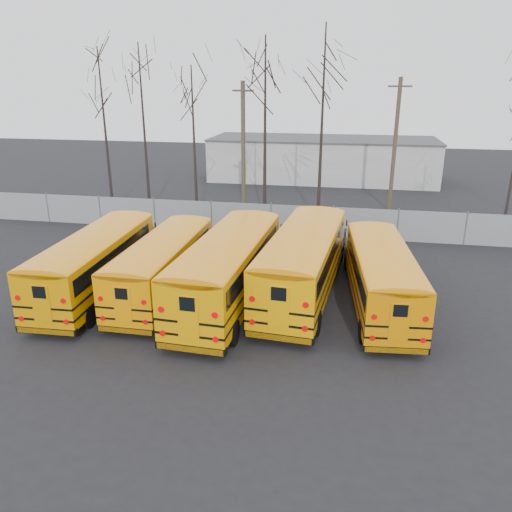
% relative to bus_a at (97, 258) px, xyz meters
% --- Properties ---
extents(ground, '(120.00, 120.00, 0.00)m').
position_rel_bus_a_xyz_m(ground, '(6.38, -1.00, -1.76)').
color(ground, black).
rests_on(ground, ground).
extents(fence, '(40.00, 0.04, 2.00)m').
position_rel_bus_a_xyz_m(fence, '(6.38, 11.00, -0.76)').
color(fence, gray).
rests_on(fence, ground).
extents(distant_building, '(22.00, 8.00, 4.00)m').
position_rel_bus_a_xyz_m(distant_building, '(8.38, 31.00, 0.24)').
color(distant_building, beige).
rests_on(distant_building, ground).
extents(bus_a, '(2.88, 10.80, 3.00)m').
position_rel_bus_a_xyz_m(bus_a, '(0.00, 0.00, 0.00)').
color(bus_a, black).
rests_on(bus_a, ground).
extents(bus_b, '(2.38, 10.19, 2.85)m').
position_rel_bus_a_xyz_m(bus_b, '(3.12, 0.43, -0.09)').
color(bus_b, black).
rests_on(bus_b, ground).
extents(bus_c, '(3.19, 11.67, 3.24)m').
position_rel_bus_a_xyz_m(bus_c, '(6.30, 0.08, 0.14)').
color(bus_c, black).
rests_on(bus_c, ground).
extents(bus_d, '(3.60, 11.80, 3.26)m').
position_rel_bus_a_xyz_m(bus_d, '(9.46, 1.52, 0.15)').
color(bus_d, black).
rests_on(bus_d, ground).
extents(bus_e, '(3.31, 10.42, 2.87)m').
position_rel_bus_a_xyz_m(bus_e, '(12.88, 0.88, -0.07)').
color(bus_e, black).
rests_on(bus_e, ground).
extents(utility_pole_left, '(1.59, 0.81, 9.52)m').
position_rel_bus_a_xyz_m(utility_pole_left, '(3.94, 13.96, 3.13)').
color(utility_pole_left, '#453827').
rests_on(utility_pole_left, ground).
extents(utility_pole_right, '(1.73, 0.44, 9.78)m').
position_rel_bus_a_xyz_m(utility_pole_right, '(14.40, 19.16, 3.27)').
color(utility_pole_right, '#453727').
rests_on(utility_pole_right, ground).
extents(tree_0, '(0.26, 0.26, 11.82)m').
position_rel_bus_a_xyz_m(tree_0, '(-6.78, 15.15, 4.16)').
color(tree_0, black).
rests_on(tree_0, ground).
extents(tree_1, '(0.26, 0.26, 12.06)m').
position_rel_bus_a_xyz_m(tree_1, '(-3.76, 15.27, 4.27)').
color(tree_1, black).
rests_on(tree_1, ground).
extents(tree_2, '(0.26, 0.26, 10.48)m').
position_rel_bus_a_xyz_m(tree_2, '(0.76, 12.96, 3.49)').
color(tree_2, black).
rests_on(tree_2, ground).
extents(tree_3, '(0.26, 0.26, 12.25)m').
position_rel_bus_a_xyz_m(tree_3, '(5.51, 13.60, 4.37)').
color(tree_3, black).
rests_on(tree_3, ground).
extents(tree_4, '(0.26, 0.26, 12.99)m').
position_rel_bus_a_xyz_m(tree_4, '(9.21, 14.49, 4.74)').
color(tree_4, black).
rests_on(tree_4, ground).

